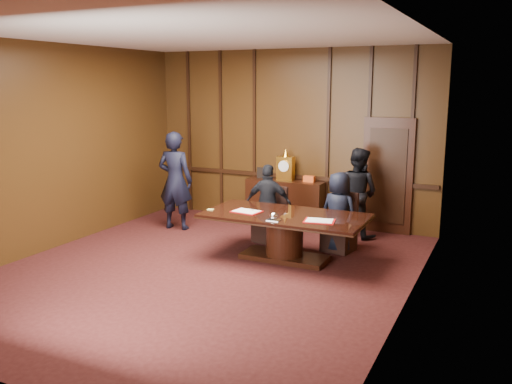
# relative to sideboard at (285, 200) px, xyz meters

# --- Properties ---
(room) EXTENTS (7.00, 7.04, 3.50)m
(room) POSITION_rel_sideboard_xyz_m (0.07, -3.12, 1.24)
(room) COLOR black
(room) RESTS_ON ground
(sideboard) EXTENTS (1.60, 0.45, 1.54)m
(sideboard) POSITION_rel_sideboard_xyz_m (0.00, 0.00, 0.00)
(sideboard) COLOR black
(sideboard) RESTS_ON ground
(conference_table) EXTENTS (2.62, 1.32, 0.76)m
(conference_table) POSITION_rel_sideboard_xyz_m (0.89, -2.16, 0.02)
(conference_table) COLOR black
(conference_table) RESTS_ON ground
(folder_left) EXTENTS (0.50, 0.38, 0.02)m
(folder_left) POSITION_rel_sideboard_xyz_m (0.26, -2.29, 0.28)
(folder_left) COLOR #AE1010
(folder_left) RESTS_ON conference_table
(folder_right) EXTENTS (0.51, 0.41, 0.02)m
(folder_right) POSITION_rel_sideboard_xyz_m (1.54, -2.36, 0.28)
(folder_right) COLOR #AE1010
(folder_right) RESTS_ON conference_table
(inkstand) EXTENTS (0.20, 0.14, 0.12)m
(inkstand) POSITION_rel_sideboard_xyz_m (0.89, -2.61, 0.33)
(inkstand) COLOR white
(inkstand) RESTS_ON conference_table
(notepad) EXTENTS (0.11, 0.08, 0.01)m
(notepad) POSITION_rel_sideboard_xyz_m (-0.34, -2.42, 0.28)
(notepad) COLOR #D2D166
(notepad) RESTS_ON conference_table
(chair_left) EXTENTS (0.58, 0.58, 0.99)m
(chair_left) POSITION_rel_sideboard_xyz_m (0.24, -1.28, -0.19)
(chair_left) COLOR black
(chair_left) RESTS_ON ground
(chair_right) EXTENTS (0.56, 0.56, 0.99)m
(chair_right) POSITION_rel_sideboard_xyz_m (1.54, -1.28, -0.19)
(chair_right) COLOR black
(chair_right) RESTS_ON ground
(signatory_left) EXTENTS (0.88, 0.48, 1.42)m
(signatory_left) POSITION_rel_sideboard_xyz_m (0.24, -1.36, 0.22)
(signatory_left) COLOR black
(signatory_left) RESTS_ON ground
(signatory_right) EXTENTS (0.76, 0.59, 1.37)m
(signatory_right) POSITION_rel_sideboard_xyz_m (1.54, -1.36, 0.20)
(signatory_right) COLOR black
(signatory_right) RESTS_ON ground
(witness_left) EXTENTS (0.75, 0.54, 1.92)m
(witness_left) POSITION_rel_sideboard_xyz_m (-1.79, -1.29, 0.48)
(witness_left) COLOR black
(witness_left) RESTS_ON ground
(witness_right) EXTENTS (0.97, 0.86, 1.67)m
(witness_right) POSITION_rel_sideboard_xyz_m (1.56, -0.29, 0.35)
(witness_right) COLOR black
(witness_right) RESTS_ON ground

